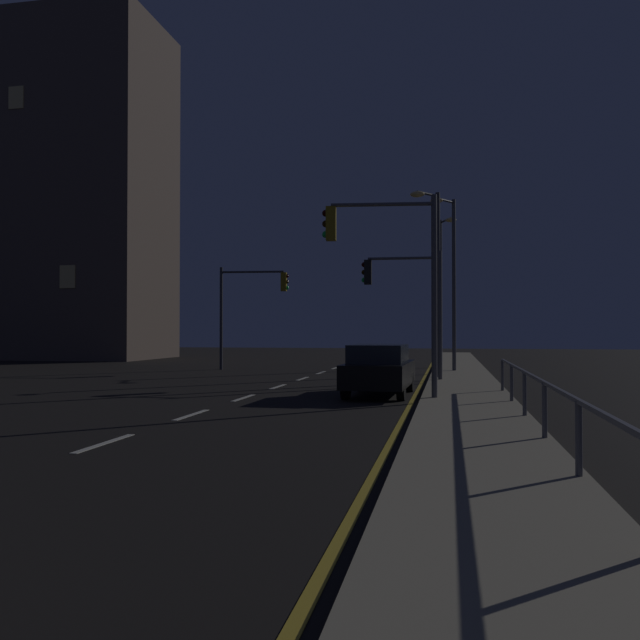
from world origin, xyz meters
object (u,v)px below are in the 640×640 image
traffic_light_far_left (387,257)px  street_lamp_far_end (442,278)px  traffic_light_mid_left (405,290)px  street_lamp_median (451,269)px  street_lamp_corner (434,267)px  traffic_light_near_left (250,298)px  building_distant (6,196)px  car (379,369)px

traffic_light_far_left → street_lamp_far_end: size_ratio=0.72×
traffic_light_mid_left → street_lamp_far_end: (1.32, 10.54, 1.26)m
traffic_light_mid_left → street_lamp_median: 6.13m
traffic_light_mid_left → traffic_light_far_left: traffic_light_far_left is taller
traffic_light_mid_left → street_lamp_corner: bearing=48.0°
street_lamp_median → street_lamp_corner: (-0.67, -4.50, -0.31)m
traffic_light_near_left → street_lamp_median: size_ratio=0.66×
traffic_light_far_left → building_distant: (-30.49, 24.93, 7.94)m
street_lamp_far_end → traffic_light_far_left: bearing=-94.4°
traffic_light_mid_left → car: bearing=-94.7°
traffic_light_far_left → street_lamp_median: (1.80, 12.79, 0.81)m
street_lamp_corner → traffic_light_far_left: bearing=-97.7°
street_lamp_median → building_distant: 35.23m
car → traffic_light_mid_left: (0.43, 5.31, 2.74)m
street_lamp_far_end → street_lamp_corner: bearing=-91.4°
traffic_light_near_left → street_lamp_median: bearing=-6.5°
traffic_light_near_left → street_lamp_median: street_lamp_median is taller
car → street_lamp_far_end: street_lamp_far_end is taller
building_distant → street_lamp_far_end: bearing=-12.9°
traffic_light_near_left → street_lamp_far_end: size_ratio=0.67×
street_lamp_median → car: bearing=-101.3°
traffic_light_near_left → building_distant: (-22.23, 10.99, 8.32)m
building_distant → street_lamp_median: bearing=-20.6°
street_lamp_median → building_distant: bearing=159.4°
car → street_lamp_far_end: 16.44m
traffic_light_near_left → street_lamp_far_end: 10.36m
street_lamp_corner → street_lamp_median: bearing=81.5°
street_lamp_corner → street_lamp_far_end: street_lamp_far_end is taller
traffic_light_far_left → street_lamp_median: size_ratio=0.71×
traffic_light_mid_left → street_lamp_far_end: size_ratio=0.62×
traffic_light_mid_left → traffic_light_near_left: (-8.29, 6.86, 0.13)m
traffic_light_mid_left → street_lamp_corner: street_lamp_corner is taller
car → traffic_light_near_left: (-7.86, 12.16, 2.86)m
traffic_light_far_left → car: bearing=102.9°
traffic_light_near_left → traffic_light_far_left: traffic_light_far_left is taller
street_lamp_corner → traffic_light_mid_left: bearing=-132.0°
building_distant → traffic_light_near_left: bearing=-26.3°
traffic_light_mid_left → traffic_light_far_left: (-0.03, -7.08, 0.51)m
car → building_distant: 39.58m
street_lamp_corner → car: bearing=-103.2°
street_lamp_far_end → building_distant: bearing=167.1°
car → traffic_light_far_left: bearing=-77.1°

